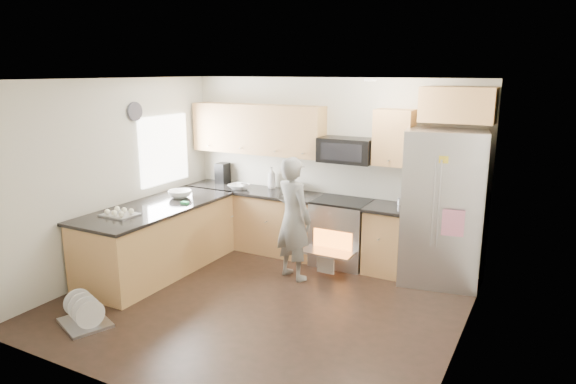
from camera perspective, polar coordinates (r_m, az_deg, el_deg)
The scene contains 8 objects.
ground at distance 6.24m, azimuth -3.24°, elevation -12.27°, with size 4.50×4.50×0.00m, color black.
room_shell at distance 5.75m, azimuth -3.69°, elevation 3.11°, with size 4.54×4.04×2.62m.
back_cabinet_run at distance 7.63m, azimuth -0.28°, elevation 0.25°, with size 4.45×0.64×2.50m.
peninsula at distance 7.24m, azimuth -14.22°, elevation -5.01°, with size 0.96×2.36×1.03m.
stove_range at distance 7.27m, azimuth 6.02°, elevation -2.84°, with size 0.76×0.97×1.79m.
refrigerator at distance 6.82m, azimuth 16.73°, elevation -1.66°, with size 1.09×0.91×1.99m.
person at distance 6.69m, azimuth 0.58°, elevation -2.95°, with size 0.60×0.39×1.63m, color gray.
dish_rack at distance 6.14m, azimuth -21.66°, elevation -12.72°, with size 0.68×0.62×0.34m.
Camera 1 is at (2.95, -4.79, 2.70)m, focal length 32.00 mm.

